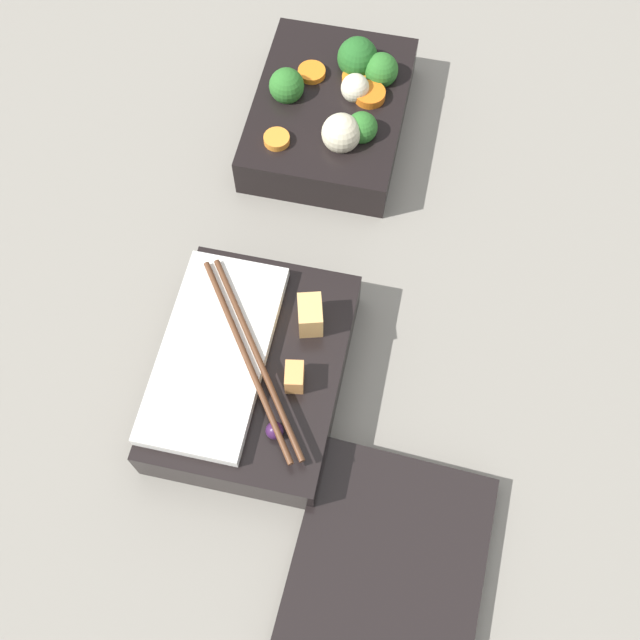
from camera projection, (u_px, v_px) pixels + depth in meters
name	position (u px, v px, depth m)	size (l,w,h in m)	color
ground_plane	(298.00, 244.00, 0.73)	(3.00, 3.00, 0.00)	gray
bento_tray_vegetable	(330.00, 110.00, 0.77)	(0.20, 0.15, 0.08)	black
bento_tray_rice	(250.00, 370.00, 0.64)	(0.20, 0.15, 0.07)	black
bento_lid	(385.00, 580.00, 0.58)	(0.20, 0.15, 0.02)	black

